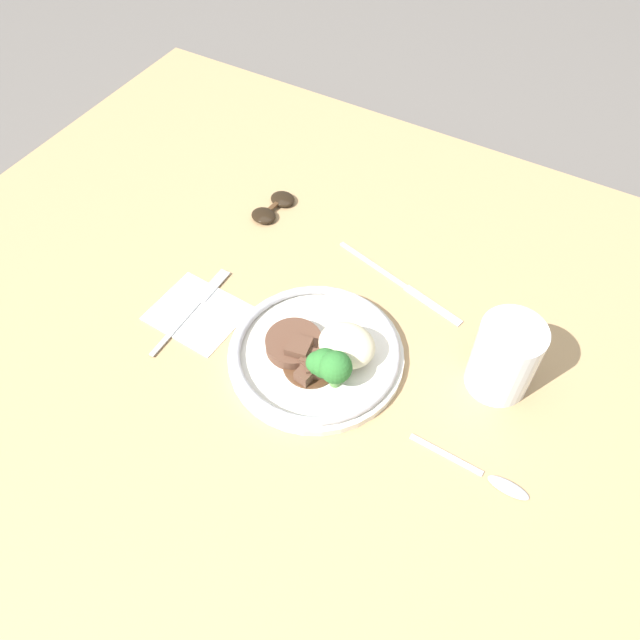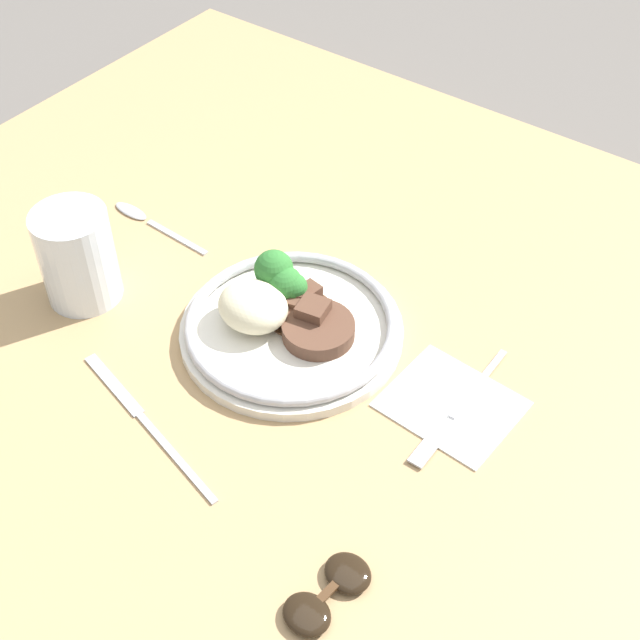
{
  "view_description": "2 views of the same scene",
  "coord_description": "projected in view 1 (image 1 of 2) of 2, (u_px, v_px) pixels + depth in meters",
  "views": [
    {
      "loc": [
        0.29,
        -0.43,
        0.74
      ],
      "look_at": [
        0.04,
        0.01,
        0.09
      ],
      "focal_mm": 35.0,
      "sensor_mm": 36.0,
      "label": 1
    },
    {
      "loc": [
        -0.37,
        0.5,
        0.72
      ],
      "look_at": [
        0.02,
        -0.03,
        0.06
      ],
      "focal_mm": 50.0,
      "sensor_mm": 36.0,
      "label": 2
    }
  ],
  "objects": [
    {
      "name": "sunglasses",
      "position": [
        273.0,
        207.0,
        1.03
      ],
      "size": [
        0.05,
        0.09,
        0.01
      ],
      "rotation": [
        0.0,
        0.0,
        -0.11
      ],
      "color": "black",
      "rests_on": "dining_table"
    },
    {
      "name": "dining_table",
      "position": [
        293.0,
        343.0,
        0.89
      ],
      "size": [
        1.25,
        1.08,
        0.04
      ],
      "color": "tan",
      "rests_on": "ground"
    },
    {
      "name": "napkin",
      "position": [
        197.0,
        313.0,
        0.89
      ],
      "size": [
        0.13,
        0.11,
        0.0
      ],
      "color": "white",
      "rests_on": "dining_table"
    },
    {
      "name": "knife",
      "position": [
        403.0,
        285.0,
        0.93
      ],
      "size": [
        0.23,
        0.07,
        0.0
      ],
      "rotation": [
        0.0,
        0.0,
        -0.25
      ],
      "color": "#ADADB2",
      "rests_on": "dining_table"
    },
    {
      "name": "juice_glass",
      "position": [
        504.0,
        360.0,
        0.79
      ],
      "size": [
        0.08,
        0.08,
        0.11
      ],
      "color": "#F4AD19",
      "rests_on": "dining_table"
    },
    {
      "name": "ground_plane",
      "position": [
        294.0,
        351.0,
        0.9
      ],
      "size": [
        8.0,
        8.0,
        0.0
      ],
      "primitive_type": "plane",
      "color": "#5B5651"
    },
    {
      "name": "plate",
      "position": [
        319.0,
        353.0,
        0.83
      ],
      "size": [
        0.24,
        0.24,
        0.07
      ],
      "color": "silver",
      "rests_on": "dining_table"
    },
    {
      "name": "spoon",
      "position": [
        492.0,
        479.0,
        0.74
      ],
      "size": [
        0.15,
        0.02,
        0.01
      ],
      "rotation": [
        0.0,
        0.0,
        -0.04
      ],
      "color": "#ADADB2",
      "rests_on": "dining_table"
    },
    {
      "name": "fork",
      "position": [
        198.0,
        303.0,
        0.9
      ],
      "size": [
        0.02,
        0.18,
        0.0
      ],
      "rotation": [
        0.0,
        0.0,
        1.58
      ],
      "color": "#ADADB2",
      "rests_on": "napkin"
    }
  ]
}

